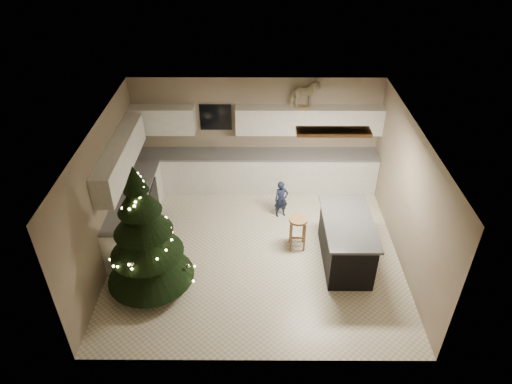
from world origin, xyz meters
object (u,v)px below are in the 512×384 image
bar_stool (298,226)px  christmas_tree (146,241)px  toddler (281,199)px  rocking_horse (305,95)px  island (346,241)px

bar_stool → christmas_tree: (-2.66, -1.06, 0.50)m
toddler → rocking_horse: (0.49, 1.19, 1.87)m
island → bar_stool: size_ratio=2.45×
bar_stool → toddler: toddler is taller
toddler → christmas_tree: bearing=-155.6°
bar_stool → toddler: (-0.28, 1.02, -0.10)m
christmas_tree → toddler: bearing=41.1°
bar_stool → christmas_tree: 2.91m
christmas_tree → rocking_horse: (2.87, 3.27, 1.26)m
island → christmas_tree: 3.63m
island → christmas_tree: size_ratio=0.68×
island → christmas_tree: bearing=-169.5°
island → bar_stool: 0.96m
bar_stool → island: bearing=-24.8°
christmas_tree → toddler: size_ratio=2.97×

